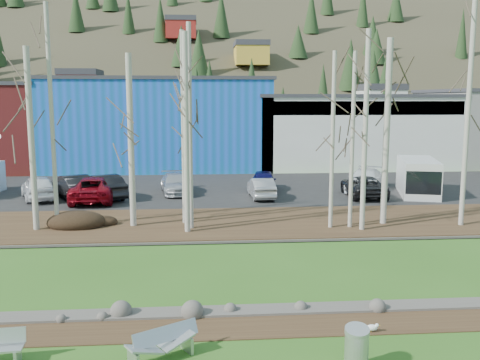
{
  "coord_description": "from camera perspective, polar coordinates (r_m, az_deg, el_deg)",
  "views": [
    {
      "loc": [
        -2.52,
        -12.32,
        6.47
      ],
      "look_at": [
        -0.45,
        13.39,
        2.5
      ],
      "focal_mm": 40.0,
      "sensor_mm": 36.0,
      "label": 1
    }
  ],
  "objects": [
    {
      "name": "dirt_strip",
      "position": [
        16.0,
        5.04,
        -15.08
      ],
      "size": [
        80.0,
        1.8,
        0.03
      ],
      "primitive_type": "cube",
      "color": "#382616",
      "rests_on": "ground"
    },
    {
      "name": "car_0",
      "position": [
        35.93,
        -20.71,
        -0.74
      ],
      "size": [
        3.35,
        4.82,
        1.52
      ],
      "primitive_type": "imported",
      "rotation": [
        0.0,
        0.0,
        3.53
      ],
      "color": "white",
      "rests_on": "parking_lot"
    },
    {
      "name": "parking_lot",
      "position": [
        37.95,
        -0.72,
        -0.96
      ],
      "size": [
        80.0,
        14.0,
        0.14
      ],
      "primitive_type": "cube",
      "color": "black",
      "rests_on": "ground"
    },
    {
      "name": "bench_damaged",
      "position": [
        14.09,
        -8.28,
        -16.89
      ],
      "size": [
        1.81,
        1.41,
        0.79
      ],
      "rotation": [
        0.0,
        0.0,
        0.55
      ],
      "color": "#B6B8BB",
      "rests_on": "ground"
    },
    {
      "name": "van_white",
      "position": [
        36.99,
        18.47,
        0.27
      ],
      "size": [
        3.56,
        5.73,
        2.33
      ],
      "rotation": [
        0.0,
        0.0,
        -0.27
      ],
      "color": "white",
      "rests_on": "parking_lot"
    },
    {
      "name": "hillside",
      "position": [
        96.99,
        -3.19,
        15.27
      ],
      "size": [
        160.0,
        72.0,
        35.0
      ],
      "primitive_type": null,
      "color": "#343020",
      "rests_on": "ground"
    },
    {
      "name": "car_5",
      "position": [
        34.16,
        2.29,
        -0.84
      ],
      "size": [
        1.5,
        3.96,
        1.29
      ],
      "primitive_type": "imported",
      "rotation": [
        0.0,
        0.0,
        3.18
      ],
      "color": "#AAAAAC",
      "rests_on": "parking_lot"
    },
    {
      "name": "car_3",
      "position": [
        36.01,
        -6.87,
        -0.38
      ],
      "size": [
        2.45,
        4.74,
        1.31
      ],
      "primitive_type": "imported",
      "rotation": [
        0.0,
        0.0,
        0.14
      ],
      "color": "#ADAEB4",
      "rests_on": "parking_lot"
    },
    {
      "name": "building_blue",
      "position": [
        51.49,
        -8.51,
        6.08
      ],
      "size": [
        20.4,
        12.24,
        8.3
      ],
      "color": "#0F57A9",
      "rests_on": "ground"
    },
    {
      "name": "far_bank_rocks",
      "position": [
        24.62,
        1.45,
        -6.49
      ],
      "size": [
        80.0,
        0.8,
        0.46
      ],
      "primitive_type": null,
      "color": "#47423D",
      "rests_on": "ground"
    },
    {
      "name": "car_7",
      "position": [
        37.69,
        13.18,
        -0.01
      ],
      "size": [
        4.2,
        5.47,
        1.48
      ],
      "primitive_type": "imported",
      "rotation": [
        0.0,
        0.0,
        -0.48
      ],
      "color": "white",
      "rests_on": "parking_lot"
    },
    {
      "name": "birch_1",
      "position": [
        27.28,
        -19.44,
        6.28
      ],
      "size": [
        0.21,
        0.21,
        10.76
      ],
      "color": "beige",
      "rests_on": "far_bank"
    },
    {
      "name": "birch_5",
      "position": [
        26.91,
        -6.07,
        5.46
      ],
      "size": [
        0.2,
        0.2,
        9.6
      ],
      "color": "beige",
      "rests_on": "far_bank"
    },
    {
      "name": "dirt_mound",
      "position": [
        27.85,
        -17.06,
        -4.16
      ],
      "size": [
        2.89,
        2.04,
        0.57
      ],
      "primitive_type": "ellipsoid",
      "color": "black",
      "rests_on": "far_bank"
    },
    {
      "name": "birch_2",
      "position": [
        26.73,
        -11.56,
        4.08
      ],
      "size": [
        0.3,
        0.3,
        8.45
      ],
      "color": "beige",
      "rests_on": "far_bank"
    },
    {
      "name": "birch_3",
      "position": [
        25.74,
        -5.36,
        5.57
      ],
      "size": [
        0.22,
        0.22,
        9.82
      ],
      "color": "beige",
      "rests_on": "far_bank"
    },
    {
      "name": "litter_bin",
      "position": [
        13.71,
        12.32,
        -17.33
      ],
      "size": [
        0.65,
        0.65,
        0.98
      ],
      "primitive_type": "cylinder",
      "rotation": [
        0.0,
        0.0,
        -0.15
      ],
      "color": "#B6B8BB",
      "rests_on": "ground"
    },
    {
      "name": "car_1",
      "position": [
        35.07,
        -14.35,
        -0.65
      ],
      "size": [
        3.64,
        4.89,
        1.54
      ],
      "primitive_type": "imported",
      "rotation": [
        0.0,
        0.0,
        3.63
      ],
      "color": "black",
      "rests_on": "parking_lot"
    },
    {
      "name": "near_bank_rocks",
      "position": [
        16.92,
        4.46,
        -13.77
      ],
      "size": [
        80.0,
        0.8,
        0.5
      ],
      "primitive_type": null,
      "color": "#47423D",
      "rests_on": "ground"
    },
    {
      "name": "birch_10",
      "position": [
        26.47,
        11.9,
        4.11
      ],
      "size": [
        0.2,
        0.2,
        8.53
      ],
      "color": "beige",
      "rests_on": "far_bank"
    },
    {
      "name": "car_4",
      "position": [
        36.73,
        2.55,
        -0.1
      ],
      "size": [
        2.03,
        4.17,
        1.37
      ],
      "primitive_type": "imported",
      "rotation": [
        0.0,
        0.0,
        -0.11
      ],
      "color": "#0F0F4E",
      "rests_on": "parking_lot"
    },
    {
      "name": "car_6",
      "position": [
        35.52,
        13.04,
        -0.64
      ],
      "size": [
        2.45,
        4.93,
        1.34
      ],
      "primitive_type": "imported",
      "rotation": [
        0.0,
        0.0,
        3.1
      ],
      "color": "black",
      "rests_on": "parking_lot"
    },
    {
      "name": "birch_6",
      "position": [
        26.21,
        9.84,
        4.12
      ],
      "size": [
        0.2,
        0.2,
        8.53
      ],
      "color": "beige",
      "rests_on": "far_bank"
    },
    {
      "name": "birch_4",
      "position": [
        25.08,
        -5.77,
        4.91
      ],
      "size": [
        0.26,
        0.26,
        9.32
      ],
      "color": "beige",
      "rests_on": "far_bank"
    },
    {
      "name": "birch_9",
      "position": [
        28.53,
        23.16,
        7.04
      ],
      "size": [
        0.24,
        0.24,
        11.63
      ],
      "color": "beige",
      "rests_on": "far_bank"
    },
    {
      "name": "building_white",
      "position": [
        53.41,
        11.24,
        5.3
      ],
      "size": [
        18.36,
        12.24,
        6.8
      ],
      "color": "silver",
      "rests_on": "ground"
    },
    {
      "name": "seagull",
      "position": [
        15.85,
        13.93,
        -15.02
      ],
      "size": [
        0.38,
        0.18,
        0.28
      ],
      "rotation": [
        0.0,
        0.0,
        -0.25
      ],
      "color": "gold",
      "rests_on": "ground"
    },
    {
      "name": "car_8",
      "position": [
        35.44,
        -17.33,
        -0.68
      ],
      "size": [
        3.64,
        4.89,
        1.54
      ],
      "primitive_type": "imported",
      "rotation": [
        0.0,
        0.0,
        3.63
      ],
      "color": "black",
      "rests_on": "parking_lot"
    },
    {
      "name": "car_2",
      "position": [
        34.33,
        -15.23,
        -0.9
      ],
      "size": [
        2.73,
        5.56,
        1.52
      ],
      "primitive_type": "imported",
      "rotation": [
        0.0,
        0.0,
        3.18
      ],
      "color": "maroon",
      "rests_on": "parking_lot"
    },
    {
      "name": "far_bank",
      "position": [
        27.69,
        0.76,
        -4.6
      ],
      "size": [
        80.0,
        7.0,
        0.15
      ],
      "primitive_type": "cube",
      "color": "#382616",
      "rests_on": "ground"
    },
    {
      "name": "river",
      "position": [
        20.72,
        2.66,
        -9.46
      ],
      "size": [
        80.0,
        8.0,
        0.9
      ],
      "primitive_type": null,
      "color": "#151C31",
      "rests_on": "ground"
    },
    {
      "name": "birch_8",
      "position": [
        26.03,
        13.21,
        5.03
      ],
      "size": [
        0.24,
        0.24,
        9.47
      ],
      "color": "beige",
      "rests_on": "far_bank"
    },
    {
      "name": "ground",
      "position": [
        14.15,
        6.54,
        -18.54
      ],
      "size": [
        200.0,
        200.0,
        0.0
      ],
      "primitive_type": "plane",
      "color": "#2D5B19",
      "rests_on": "ground"
    },
    {
      "name": "birch_0",
      "position": [
        27.24,
        -21.36,
        4.0
      ],
      "size": [
        0.28,
        0.28,
        8.7
      ],
      "color": "beige",
      "rests_on": "far_bank"
    },
    {
      "name": "birch_7",
      "position": [
        27.65,
        15.37,
        4.89
      ],
      "size": [
        0.31,
        0.31,
        9.21
      ],
      "color": "beige",
      "rests_on": "far_bank"
    }
  ]
}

